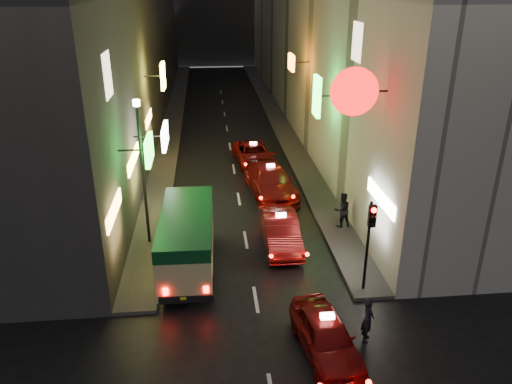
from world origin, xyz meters
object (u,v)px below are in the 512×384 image
object	(u,v)px
traffic_light	(370,229)
taxi_near	(326,333)
lamp_post	(142,164)
pedestrian_crossing	(368,317)
minibus	(187,235)

from	to	relation	value
traffic_light	taxi_near	bearing A→B (deg)	-126.05
traffic_light	lamp_post	size ratio (longest dim) A/B	0.56
lamp_post	pedestrian_crossing	bearing A→B (deg)	-43.04
minibus	traffic_light	bearing A→B (deg)	-20.27
minibus	taxi_near	size ratio (longest dim) A/B	1.15
taxi_near	lamp_post	distance (m)	10.07
minibus	taxi_near	bearing A→B (deg)	-51.02
traffic_light	minibus	bearing A→B (deg)	159.73
traffic_light	lamp_post	bearing A→B (deg)	151.09
pedestrian_crossing	lamp_post	world-z (taller)	lamp_post
taxi_near	lamp_post	world-z (taller)	lamp_post
minibus	traffic_light	xyz separation A→B (m)	(6.45, -2.38, 1.17)
minibus	lamp_post	bearing A→B (deg)	129.18
pedestrian_crossing	minibus	bearing A→B (deg)	74.37
pedestrian_crossing	taxi_near	bearing A→B (deg)	132.47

